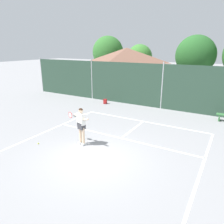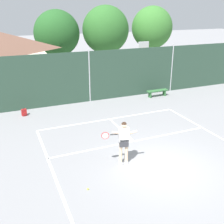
% 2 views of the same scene
% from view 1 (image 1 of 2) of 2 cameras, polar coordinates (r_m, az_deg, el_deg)
% --- Properties ---
extents(ground_plane, '(120.00, 120.00, 0.00)m').
position_cam_1_polar(ground_plane, '(9.28, -4.90, -12.49)').
color(ground_plane, gray).
extents(court_markings, '(8.30, 11.10, 0.01)m').
position_cam_1_polar(court_markings, '(9.75, -2.68, -10.88)').
color(court_markings, white).
rests_on(court_markings, ground).
extents(chainlink_fence, '(26.09, 0.09, 3.53)m').
position_cam_1_polar(chainlink_fence, '(16.49, 13.37, 6.65)').
color(chainlink_fence, '#284233').
rests_on(chainlink_fence, ground).
extents(clubhouse_building, '(6.71, 5.86, 4.50)m').
position_cam_1_polar(clubhouse_building, '(22.69, 3.87, 11.46)').
color(clubhouse_building, beige).
rests_on(clubhouse_building, ground).
extents(treeline_backdrop, '(27.18, 4.46, 6.31)m').
position_cam_1_polar(treeline_backdrop, '(26.63, 23.97, 14.02)').
color(treeline_backdrop, brown).
rests_on(treeline_backdrop, ground).
extents(tennis_player, '(1.43, 0.35, 1.85)m').
position_cam_1_polar(tennis_player, '(10.17, -8.34, -2.98)').
color(tennis_player, silver).
rests_on(tennis_player, ground).
extents(tennis_ball, '(0.07, 0.07, 0.07)m').
position_cam_1_polar(tennis_ball, '(11.12, -19.28, -8.02)').
color(tennis_ball, '#CCE033').
rests_on(tennis_ball, ground).
extents(backpack_red, '(0.31, 0.29, 0.46)m').
position_cam_1_polar(backpack_red, '(17.72, -1.86, 2.85)').
color(backpack_red, maroon).
rests_on(backpack_red, ground).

